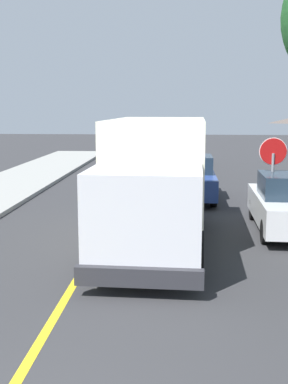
{
  "coord_description": "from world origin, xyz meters",
  "views": [
    {
      "loc": [
        2.06,
        -3.56,
        3.53
      ],
      "look_at": [
        1.22,
        8.68,
        1.4
      ],
      "focal_mm": 46.24,
      "sensor_mm": 36.0,
      "label": 1
    }
  ],
  "objects_px": {
    "box_truck": "(156,176)",
    "parked_car_mid": "(169,162)",
    "parked_car_far": "(180,152)",
    "stop_sign": "(273,165)",
    "parked_car_near": "(191,179)",
    "parked_van_across": "(288,204)"
  },
  "relations": [
    {
      "from": "parked_car_mid",
      "to": "parked_van_across",
      "type": "relative_size",
      "value": 1.0
    },
    {
      "from": "box_truck",
      "to": "parked_car_near",
      "type": "height_order",
      "value": "box_truck"
    },
    {
      "from": "parked_car_mid",
      "to": "stop_sign",
      "type": "bearing_deg",
      "value": -72.54
    },
    {
      "from": "box_truck",
      "to": "parked_car_mid",
      "type": "xyz_separation_m",
      "value": [
        0.09,
        12.05,
        -0.97
      ]
    },
    {
      "from": "stop_sign",
      "to": "box_truck",
      "type": "bearing_deg",
      "value": -150.01
    },
    {
      "from": "box_truck",
      "to": "parked_car_near",
      "type": "relative_size",
      "value": 1.65
    },
    {
      "from": "parked_car_mid",
      "to": "parked_van_across",
      "type": "bearing_deg",
      "value": -71.21
    },
    {
      "from": "stop_sign",
      "to": "parked_van_across",
      "type": "bearing_deg",
      "value": -45.94
    },
    {
      "from": "parked_car_near",
      "to": "parked_car_far",
      "type": "distance_m",
      "value": 11.24
    },
    {
      "from": "parked_car_near",
      "to": "parked_van_across",
      "type": "height_order",
      "value": "same"
    },
    {
      "from": "box_truck",
      "to": "parked_car_near",
      "type": "distance_m",
      "value": 6.51
    },
    {
      "from": "box_truck",
      "to": "parked_car_mid",
      "type": "bearing_deg",
      "value": 89.58
    },
    {
      "from": "parked_car_far",
      "to": "stop_sign",
      "type": "bearing_deg",
      "value": -80.49
    },
    {
      "from": "box_truck",
      "to": "stop_sign",
      "type": "bearing_deg",
      "value": 29.99
    },
    {
      "from": "box_truck",
      "to": "parked_car_mid",
      "type": "distance_m",
      "value": 12.09
    },
    {
      "from": "parked_car_far",
      "to": "parked_van_across",
      "type": "distance_m",
      "value": 16.38
    },
    {
      "from": "parked_van_across",
      "to": "stop_sign",
      "type": "bearing_deg",
      "value": 134.06
    },
    {
      "from": "parked_car_near",
      "to": "stop_sign",
      "type": "relative_size",
      "value": 1.67
    },
    {
      "from": "box_truck",
      "to": "parked_car_near",
      "type": "bearing_deg",
      "value": 80.59
    },
    {
      "from": "parked_car_mid",
      "to": "parked_car_far",
      "type": "xyz_separation_m",
      "value": [
        0.57,
        5.53,
        0.0
      ]
    },
    {
      "from": "parked_car_mid",
      "to": "parked_car_far",
      "type": "bearing_deg",
      "value": 84.14
    },
    {
      "from": "parked_car_mid",
      "to": "parked_car_far",
      "type": "height_order",
      "value": "same"
    }
  ]
}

